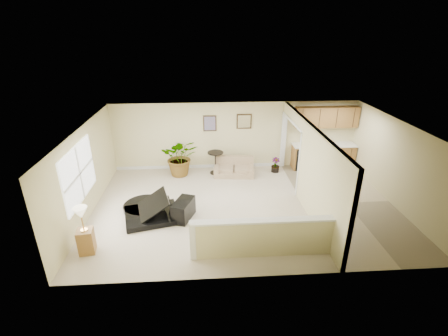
{
  "coord_description": "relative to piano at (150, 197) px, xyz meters",
  "views": [
    {
      "loc": [
        -1.19,
        -8.44,
        5.0
      ],
      "look_at": [
        -0.6,
        0.4,
        1.1
      ],
      "focal_mm": 26.0,
      "sensor_mm": 36.0,
      "label": 1
    }
  ],
  "objects": [
    {
      "name": "ceiling",
      "position": [
        2.75,
        0.31,
        1.92
      ],
      "size": [
        9.0,
        6.0,
        0.04
      ],
      "primitive_type": "cube",
      "color": "white",
      "rests_on": "back_wall"
    },
    {
      "name": "lamp_stand",
      "position": [
        -1.29,
        -1.58,
        -0.06
      ],
      "size": [
        0.41,
        0.41,
        1.23
      ],
      "color": "#925F2F",
      "rests_on": "floor"
    },
    {
      "name": "interior_partition",
      "position": [
        4.55,
        0.57,
        0.64
      ],
      "size": [
        0.18,
        5.99,
        2.5
      ],
      "color": "beige",
      "rests_on": "floor"
    },
    {
      "name": "small_plant",
      "position": [
        4.19,
        2.74,
        -0.34
      ],
      "size": [
        0.32,
        0.32,
        0.55
      ],
      "color": "black",
      "rests_on": "floor"
    },
    {
      "name": "wall_art_left",
      "position": [
        1.8,
        3.29,
        1.17
      ],
      "size": [
        0.48,
        0.04,
        0.58
      ],
      "color": "#352513",
      "rests_on": "back_wall"
    },
    {
      "name": "loveseat",
      "position": [
        2.63,
        2.62,
        -0.27
      ],
      "size": [
        1.51,
        0.95,
        0.82
      ],
      "rotation": [
        0.0,
        0.0,
        -0.1
      ],
      "color": "#96805F",
      "rests_on": "floor"
    },
    {
      "name": "left_window",
      "position": [
        -1.74,
        -0.19,
        0.87
      ],
      "size": [
        0.05,
        2.15,
        1.45
      ],
      "primitive_type": "cube",
      "color": "white",
      "rests_on": "left_wall"
    },
    {
      "name": "piano",
      "position": [
        0.0,
        0.0,
        0.0
      ],
      "size": [
        1.95,
        1.96,
        1.38
      ],
      "rotation": [
        0.0,
        0.0,
        0.24
      ],
      "color": "black",
      "rests_on": "floor"
    },
    {
      "name": "accent_table",
      "position": [
        1.97,
        2.76,
        -0.05
      ],
      "size": [
        0.57,
        0.57,
        0.83
      ],
      "color": "black",
      "rests_on": "floor"
    },
    {
      "name": "kitchen_cabinets",
      "position": [
        5.94,
        3.05,
        0.29
      ],
      "size": [
        2.36,
        0.65,
        2.33
      ],
      "color": "#925F2F",
      "rests_on": "floor"
    },
    {
      "name": "palm_plant",
      "position": [
        0.71,
        2.72,
        0.11
      ],
      "size": [
        1.27,
        1.11,
        1.41
      ],
      "color": "black",
      "rests_on": "floor"
    },
    {
      "name": "piano_bench",
      "position": [
        0.94,
        -0.23,
        -0.3
      ],
      "size": [
        0.68,
        0.92,
        0.55
      ],
      "primitive_type": "cube",
      "rotation": [
        0.0,
        0.0,
        -0.35
      ],
      "color": "black",
      "rests_on": "floor"
    },
    {
      "name": "pony_half_wall",
      "position": [
        2.82,
        -1.99,
        -0.06
      ],
      "size": [
        3.42,
        0.22,
        1.0
      ],
      "color": "beige",
      "rests_on": "floor"
    },
    {
      "name": "front_wall",
      "position": [
        2.75,
        -2.69,
        0.67
      ],
      "size": [
        9.0,
        0.04,
        2.5
      ],
      "primitive_type": "cube",
      "color": "beige",
      "rests_on": "floor"
    },
    {
      "name": "left_wall",
      "position": [
        -1.75,
        0.31,
        0.67
      ],
      "size": [
        0.04,
        6.0,
        2.5
      ],
      "primitive_type": "cube",
      "color": "beige",
      "rests_on": "floor"
    },
    {
      "name": "back_wall",
      "position": [
        2.75,
        3.31,
        0.67
      ],
      "size": [
        9.0,
        0.04,
        2.5
      ],
      "primitive_type": "cube",
      "color": "beige",
      "rests_on": "floor"
    },
    {
      "name": "right_wall",
      "position": [
        7.25,
        0.31,
        0.67
      ],
      "size": [
        0.04,
        6.0,
        2.5
      ],
      "primitive_type": "cube",
      "color": "beige",
      "rests_on": "floor"
    },
    {
      "name": "kitchen_vinyl",
      "position": [
        5.9,
        0.31,
        -0.57
      ],
      "size": [
        2.7,
        6.0,
        0.01
      ],
      "primitive_type": "cube",
      "color": "tan",
      "rests_on": "floor"
    },
    {
      "name": "wall_mirror",
      "position": [
        3.05,
        3.29,
        1.22
      ],
      "size": [
        0.55,
        0.04,
        0.55
      ],
      "color": "#352513",
      "rests_on": "back_wall"
    },
    {
      "name": "floor",
      "position": [
        2.75,
        0.31,
        -0.58
      ],
      "size": [
        9.0,
        9.0,
        0.0
      ],
      "primitive_type": "plane",
      "color": "#BFB094",
      "rests_on": "ground"
    }
  ]
}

